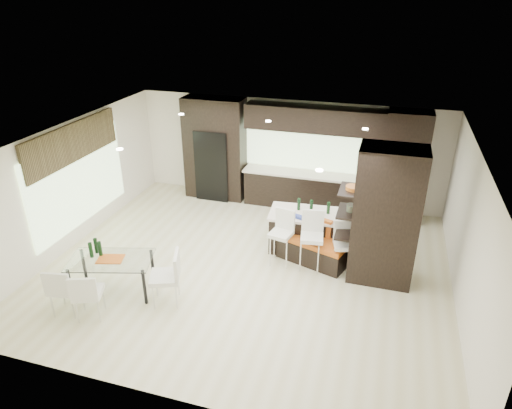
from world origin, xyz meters
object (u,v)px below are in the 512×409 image
(stool_left, at_px, (281,243))
(stool_right, at_px, (343,254))
(chair_near, at_px, (89,296))
(chair_far, at_px, (66,291))
(floor_vase, at_px, (365,249))
(stool_mid, at_px, (311,247))
(chair_end, at_px, (165,280))
(dining_table, at_px, (113,276))
(bench, at_px, (312,250))
(kitchen_island, at_px, (318,232))

(stool_left, bearing_deg, stool_right, 12.98)
(chair_near, distance_m, chair_far, 0.47)
(floor_vase, bearing_deg, stool_right, -178.78)
(stool_mid, distance_m, stool_right, 0.64)
(stool_right, height_order, chair_end, chair_end)
(dining_table, bearing_deg, chair_end, -15.97)
(stool_left, bearing_deg, dining_table, -133.63)
(floor_vase, bearing_deg, chair_near, -149.51)
(stool_right, height_order, bench, stool_right)
(stool_mid, bearing_deg, stool_right, -6.80)
(dining_table, xyz_separation_m, chair_far, (-0.47, -0.74, 0.08))
(floor_vase, distance_m, chair_end, 3.86)
(stool_mid, distance_m, chair_near, 4.27)
(stool_right, xyz_separation_m, dining_table, (-4.03, -1.88, -0.08))
(stool_right, bearing_deg, dining_table, -170.72)
(stool_mid, bearing_deg, dining_table, -160.42)
(chair_near, height_order, chair_end, chair_end)
(chair_far, relative_size, chair_end, 0.92)
(stool_mid, relative_size, stool_right, 1.13)
(stool_left, relative_size, bench, 0.67)
(bench, bearing_deg, chair_far, -124.84)
(kitchen_island, distance_m, stool_mid, 0.77)
(kitchen_island, relative_size, dining_table, 1.40)
(dining_table, distance_m, chair_far, 0.88)
(stool_left, distance_m, bench, 0.70)
(stool_right, height_order, chair_near, stool_right)
(floor_vase, distance_m, chair_far, 5.57)
(stool_left, bearing_deg, chair_end, -119.60)
(kitchen_island, relative_size, chair_end, 2.19)
(stool_left, xyz_separation_m, floor_vase, (1.69, 0.02, 0.14))
(stool_mid, height_order, chair_far, stool_mid)
(kitchen_island, bearing_deg, stool_left, -135.22)
(stool_left, bearing_deg, chair_far, -128.79)
(chair_near, bearing_deg, floor_vase, 9.81)
(stool_right, distance_m, floor_vase, 0.45)
(dining_table, bearing_deg, stool_left, 18.08)
(dining_table, bearing_deg, chair_near, -105.97)
(bench, height_order, floor_vase, floor_vase)
(stool_mid, distance_m, chair_far, 4.65)
(stool_left, relative_size, chair_end, 1.00)
(bench, xyz_separation_m, floor_vase, (1.07, -0.23, 0.34))
(bench, xyz_separation_m, chair_far, (-3.85, -2.85, 0.16))
(kitchen_island, xyz_separation_m, bench, (-0.01, -0.51, -0.16))
(kitchen_island, bearing_deg, chair_far, -144.09)
(kitchen_island, distance_m, stool_right, 0.98)
(chair_near, distance_m, chair_end, 1.31)
(stool_right, bearing_deg, chair_far, -165.53)
(stool_mid, xyz_separation_m, chair_far, (-3.86, -2.59, -0.06))
(chair_near, relative_size, chair_far, 0.98)
(stool_mid, relative_size, chair_far, 1.14)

